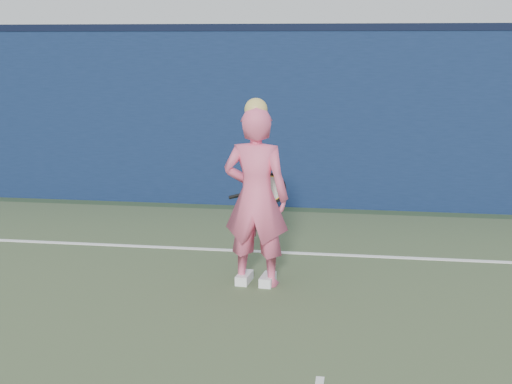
# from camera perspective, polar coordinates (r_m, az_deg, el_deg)

# --- Properties ---
(backstop_wall) EXTENTS (24.00, 0.40, 2.50)m
(backstop_wall) POSITION_cam_1_polar(r_m,az_deg,el_deg) (10.29, 7.18, 5.68)
(backstop_wall) COLOR #0D1B3A
(backstop_wall) RESTS_ON ground
(wall_cap) EXTENTS (24.00, 0.42, 0.10)m
(wall_cap) POSITION_cam_1_polar(r_m,az_deg,el_deg) (10.23, 7.37, 12.94)
(wall_cap) COLOR black
(wall_cap) RESTS_ON backstop_wall
(player) EXTENTS (0.68, 0.48, 1.84)m
(player) POSITION_cam_1_polar(r_m,az_deg,el_deg) (6.90, 0.00, -0.39)
(player) COLOR #EA5B80
(player) RESTS_ON ground
(racket) EXTENTS (0.61, 0.14, 0.33)m
(racket) POSITION_cam_1_polar(r_m,az_deg,el_deg) (7.32, 0.92, 0.23)
(racket) COLOR black
(racket) RESTS_ON ground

